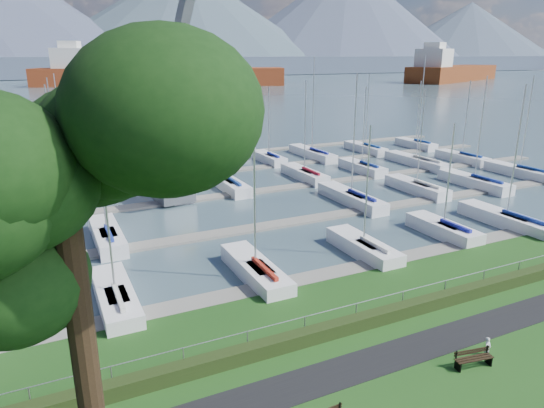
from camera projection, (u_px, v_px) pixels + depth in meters
path at (410, 350)px, 22.69m from camera, size 160.00×2.00×0.04m
water at (64, 82)px, 249.40m from camera, size 800.00×540.00×0.20m
hedge at (376, 318)px, 24.83m from camera, size 80.00×0.70×0.70m
fence at (373, 299)px, 24.92m from camera, size 80.00×0.04×0.04m
foothill at (56, 67)px, 307.82m from camera, size 900.00×80.00×12.00m
mountains at (55, 8)px, 363.14m from camera, size 1190.00×360.00×115.00m
docks at (211, 197)px, 47.74m from camera, size 90.00×41.60×0.25m
bench_right at (473, 358)px, 21.38m from camera, size 1.85×0.72×0.85m
person at (488, 345)px, 22.18m from camera, size 0.43×0.33×1.05m
tree at (54, 173)px, 11.44m from camera, size 9.12×6.90×14.33m
crane at (172, 142)px, 46.02m from camera, size 6.31×13.22×22.35m
cargo_ship_mid at (151, 77)px, 220.24m from camera, size 110.56×53.69×21.50m
cargo_ship_east at (451, 73)px, 257.06m from camera, size 82.30×49.52×21.50m
sailboat_fleet at (182, 139)px, 47.49m from camera, size 76.10×49.09×13.72m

